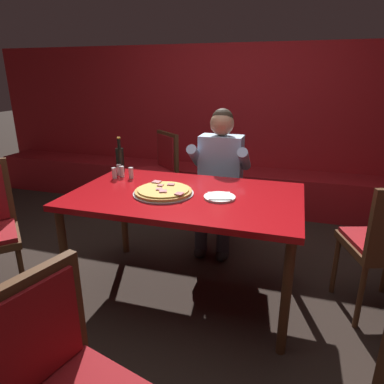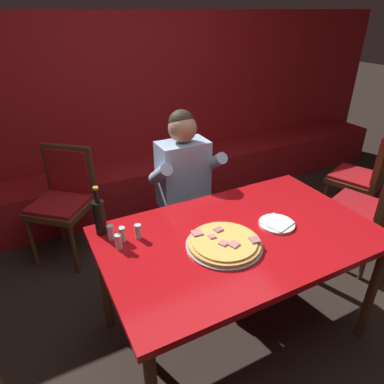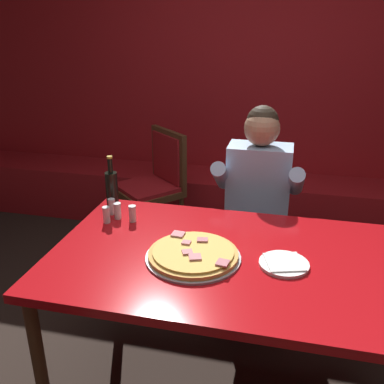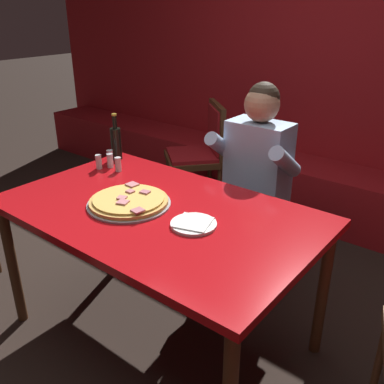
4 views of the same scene
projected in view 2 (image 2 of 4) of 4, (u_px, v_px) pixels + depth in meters
ground_plane at (232, 329)px, 2.30m from camera, size 24.00×24.00×0.00m
booth_wall_panel at (122, 112)px, 3.56m from camera, size 6.80×0.16×1.90m
booth_bench at (137, 186)px, 3.65m from camera, size 6.46×0.48×0.46m
main_dining_table at (239, 244)px, 1.97m from camera, size 1.56×0.95×0.78m
pizza at (224, 243)px, 1.83m from camera, size 0.41×0.41×0.05m
plate_white_paper at (277, 224)px, 2.01m from camera, size 0.21×0.21×0.02m
beer_bottle at (100, 216)px, 1.89m from camera, size 0.07×0.07×0.29m
shaker_black_pepper at (111, 233)px, 1.87m from camera, size 0.04×0.04×0.09m
shaker_parmesan at (122, 235)px, 1.86m from camera, size 0.04×0.04×0.09m
shaker_red_pepper_flakes at (119, 242)px, 1.80m from camera, size 0.04×0.04×0.09m
shaker_oregano at (138, 232)px, 1.88m from camera, size 0.04×0.04×0.09m
diner_seated_blue_shirt at (188, 187)px, 2.60m from camera, size 0.53×0.53×1.27m
dining_chair_near_left at (371, 205)px, 2.66m from camera, size 0.55×0.55×0.94m
dining_chair_by_booth at (64, 194)px, 2.80m from camera, size 0.62×0.62×0.94m
dining_chair_far_left at (367, 172)px, 3.15m from camera, size 0.57×0.57×1.01m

